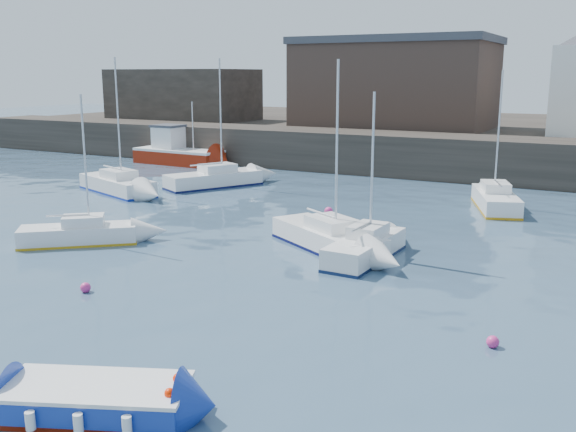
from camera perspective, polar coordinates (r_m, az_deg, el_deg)
The scene contains 16 objects.
water at distance 18.25m, azimuth -18.41°, elevation -11.89°, with size 220.00×220.00×0.00m, color #2D4760.
quay_wall at distance 48.21m, azimuth 13.01°, elevation 5.23°, with size 90.00×5.00×3.00m, color #28231E.
land_strip at distance 65.68m, azimuth 17.19°, elevation 6.77°, with size 90.00×32.00×2.80m, color #28231E.
warehouse at distance 57.26m, azimuth 9.52°, elevation 11.62°, with size 16.40×10.40×7.60m.
bldg_west at distance 66.84m, azimuth -9.30°, elevation 10.60°, with size 14.00×8.00×5.00m.
blue_dinghy at distance 15.11m, azimuth -16.72°, elevation -15.28°, with size 4.39×3.17×0.77m.
fishing_boat at distance 54.51m, azimuth -9.81°, elevation 5.65°, with size 7.92×3.26×5.16m.
sailboat_a at distance 29.74m, azimuth -18.08°, elevation -1.50°, with size 4.86×4.45×6.51m.
sailboat_b at distance 27.51m, azimuth 3.55°, elevation -1.87°, with size 6.28×4.87×7.92m.
sailboat_c at distance 26.07m, azimuth 6.90°, elevation -2.77°, with size 1.80×5.12×6.67m.
sailboat_e at distance 41.93m, azimuth -14.94°, elevation 2.76°, with size 6.79×4.16×8.33m.
sailboat_f at distance 37.44m, azimuth 17.96°, elevation 1.42°, with size 3.72×6.11×7.57m.
sailboat_h at distance 42.95m, azimuth -6.59°, elevation 3.32°, with size 4.85×6.70×8.34m.
buoy_near at distance 23.28m, azimuth -17.53°, elevation -6.47°, with size 0.36×0.36×0.36m, color #D73082.
buoy_mid at distance 18.84m, azimuth 17.71°, elevation -11.05°, with size 0.35×0.35×0.35m, color #D73082.
buoy_far at distance 34.22m, azimuth 3.62°, elevation 0.10°, with size 0.45×0.45×0.45m, color #D73082.
Camera 1 is at (12.37, -11.23, 7.34)m, focal length 40.00 mm.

